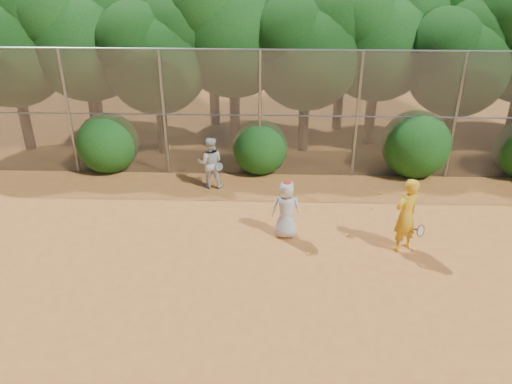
{
  "coord_description": "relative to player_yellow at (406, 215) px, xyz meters",
  "views": [
    {
      "loc": [
        -0.6,
        -8.85,
        6.82
      ],
      "look_at": [
        -1.0,
        2.5,
        1.1
      ],
      "focal_mm": 35.0,
      "sensor_mm": 36.0,
      "label": 1
    }
  ],
  "objects": [
    {
      "name": "ground",
      "position": [
        -2.62,
        -1.68,
        -0.95
      ],
      "size": [
        80.0,
        80.0,
        0.0
      ],
      "primitive_type": "plane",
      "color": "#AD6227",
      "rests_on": "ground"
    },
    {
      "name": "ball_2",
      "position": [
        0.31,
        -0.09,
        -0.92
      ],
      "size": [
        0.07,
        0.07,
        0.07
      ],
      "primitive_type": "sphere",
      "color": "yellow",
      "rests_on": "ground"
    },
    {
      "name": "tree_1",
      "position": [
        -9.56,
        6.86,
        3.21
      ],
      "size": [
        4.64,
        4.03,
        6.35
      ],
      "color": "black",
      "rests_on": "ground"
    },
    {
      "name": "ball_1",
      "position": [
        -0.36,
        2.05,
        -0.92
      ],
      "size": [
        0.07,
        0.07,
        0.07
      ],
      "primitive_type": "sphere",
      "color": "yellow",
      "rests_on": "ground"
    },
    {
      "name": "ball_4",
      "position": [
        0.07,
        2.96,
        -0.92
      ],
      "size": [
        0.07,
        0.07,
        0.07
      ],
      "primitive_type": "sphere",
      "color": "yellow",
      "rests_on": "ground"
    },
    {
      "name": "fence_back",
      "position": [
        -2.74,
        4.32,
        1.1
      ],
      "size": [
        20.05,
        0.09,
        4.03
      ],
      "color": "gray",
      "rests_on": "ground"
    },
    {
      "name": "bush_1",
      "position": [
        -3.62,
        4.62,
        -0.05
      ],
      "size": [
        1.8,
        1.8,
        1.8
      ],
      "primitive_type": "sphere",
      "color": "#114411",
      "rests_on": "ground"
    },
    {
      "name": "tree_2",
      "position": [
        -7.07,
        6.16,
        2.63
      ],
      "size": [
        3.99,
        3.47,
        5.47
      ],
      "color": "black",
      "rests_on": "ground"
    },
    {
      "name": "player_yellow",
      "position": [
        0.0,
        0.0,
        0.0
      ],
      "size": [
        0.91,
        0.76,
        1.91
      ],
      "rotation": [
        0.0,
        0.0,
        3.7
      ],
      "color": "gold",
      "rests_on": "ground"
    },
    {
      "name": "bush_2",
      "position": [
        1.38,
        4.62,
        0.15
      ],
      "size": [
        2.2,
        2.2,
        2.2
      ],
      "primitive_type": "sphere",
      "color": "#114411",
      "rests_on": "ground"
    },
    {
      "name": "tree_9",
      "position": [
        -10.56,
        9.17,
        3.38
      ],
      "size": [
        4.83,
        4.2,
        6.62
      ],
      "color": "black",
      "rests_on": "ground"
    },
    {
      "name": "player_white",
      "position": [
        -5.1,
        3.35,
        -0.15
      ],
      "size": [
        0.87,
        0.76,
        1.6
      ],
      "rotation": [
        0.0,
        0.0,
        3.16
      ],
      "color": "silver",
      "rests_on": "ground"
    },
    {
      "name": "tree_12",
      "position": [
        3.94,
        9.57,
        3.56
      ],
      "size": [
        5.02,
        4.37,
        6.88
      ],
      "color": "black",
      "rests_on": "ground"
    },
    {
      "name": "tree_11",
      "position": [
        -0.56,
        8.96,
        3.21
      ],
      "size": [
        4.64,
        4.03,
        6.35
      ],
      "color": "black",
      "rests_on": "ground"
    },
    {
      "name": "tree_4",
      "position": [
        -2.07,
        6.56,
        2.8
      ],
      "size": [
        4.19,
        3.64,
        5.73
      ],
      "color": "black",
      "rests_on": "ground"
    },
    {
      "name": "tree_0",
      "position": [
        -12.06,
        6.36,
        2.98
      ],
      "size": [
        4.38,
        3.81,
        6.0
      ],
      "color": "black",
      "rests_on": "ground"
    },
    {
      "name": "tree_5",
      "position": [
        0.44,
        7.36,
        3.09
      ],
      "size": [
        4.51,
        3.92,
        6.17
      ],
      "color": "black",
      "rests_on": "ground"
    },
    {
      "name": "tree_3",
      "position": [
        -4.56,
        7.17,
        3.44
      ],
      "size": [
        4.89,
        4.26,
        6.7
      ],
      "color": "black",
      "rests_on": "ground"
    },
    {
      "name": "ball_0",
      "position": [
        -1.27,
        0.56,
        -0.92
      ],
      "size": [
        0.07,
        0.07,
        0.07
      ],
      "primitive_type": "sphere",
      "color": "yellow",
      "rests_on": "ground"
    },
    {
      "name": "tree_6",
      "position": [
        2.93,
        6.36,
        2.51
      ],
      "size": [
        3.86,
        3.36,
        5.29
      ],
      "color": "black",
      "rests_on": "ground"
    },
    {
      "name": "tree_10",
      "position": [
        -5.55,
        9.37,
        3.67
      ],
      "size": [
        5.15,
        4.48,
        7.06
      ],
      "color": "black",
      "rests_on": "ground"
    },
    {
      "name": "player_teen",
      "position": [
        -2.84,
        0.52,
        -0.17
      ],
      "size": [
        0.8,
        0.57,
        1.58
      ],
      "rotation": [
        0.0,
        0.0,
        3.04
      ],
      "color": "silver",
      "rests_on": "ground"
    },
    {
      "name": "bush_0",
      "position": [
        -8.62,
        4.62,
        0.05
      ],
      "size": [
        2.0,
        2.0,
        2.0
      ],
      "primitive_type": "sphere",
      "color": "#114411",
      "rests_on": "ground"
    },
    {
      "name": "ball_3",
      "position": [
        -2.32,
        -0.37,
        -0.92
      ],
      "size": [
        0.07,
        0.07,
        0.07
      ],
      "primitive_type": "sphere",
      "color": "yellow",
      "rests_on": "ground"
    }
  ]
}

